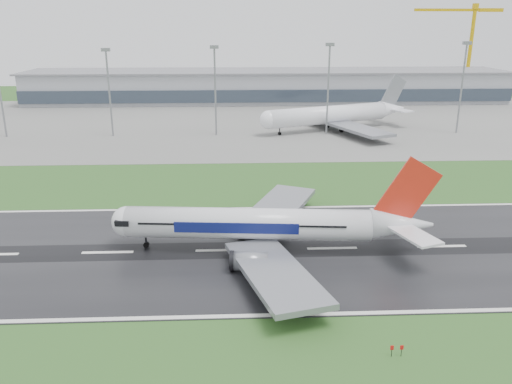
{
  "coord_description": "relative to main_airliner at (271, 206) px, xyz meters",
  "views": [
    {
      "loc": [
        -17.38,
        -83.96,
        38.57
      ],
      "look_at": [
        -13.2,
        12.0,
        7.0
      ],
      "focal_mm": 36.08,
      "sensor_mm": 36.0,
      "label": 1
    }
  ],
  "objects": [
    {
      "name": "ground",
      "position": [
        11.19,
        0.08,
        -8.42
      ],
      "size": [
        520.0,
        520.0,
        0.0
      ],
      "primitive_type": "plane",
      "color": "#244E1C",
      "rests_on": "ground"
    },
    {
      "name": "runway",
      "position": [
        11.19,
        0.08,
        -8.37
      ],
      "size": [
        400.0,
        45.0,
        0.1
      ],
      "primitive_type": "cube",
      "color": "black",
      "rests_on": "ground"
    },
    {
      "name": "apron",
      "position": [
        11.19,
        125.08,
        -8.38
      ],
      "size": [
        400.0,
        130.0,
        0.08
      ],
      "primitive_type": "cube",
      "color": "slate",
      "rests_on": "ground"
    },
    {
      "name": "terminal",
      "position": [
        11.19,
        185.08,
        -0.92
      ],
      "size": [
        240.0,
        36.0,
        15.0
      ],
      "primitive_type": "cube",
      "color": "gray",
      "rests_on": "ground"
    },
    {
      "name": "main_airliner",
      "position": [
        0.0,
        0.0,
        0.0
      ],
      "size": [
        60.89,
        58.45,
        16.64
      ],
      "primitive_type": null,
      "rotation": [
        0.0,
        0.0,
        -0.09
      ],
      "color": "silver",
      "rests_on": "runway"
    },
    {
      "name": "parked_airliner",
      "position": [
        31.45,
        107.45,
        1.11
      ],
      "size": [
        82.27,
        79.82,
        18.9
      ],
      "primitive_type": null,
      "rotation": [
        0.0,
        0.0,
        0.38
      ],
      "color": "white",
      "rests_on": "apron"
    },
    {
      "name": "tower_crane",
      "position": [
        122.76,
        200.08,
        15.7
      ],
      "size": [
        49.28,
        6.04,
        48.24
      ],
      "primitive_type": null,
      "rotation": [
        0.0,
        0.0,
        0.07
      ],
      "color": "#CA9C07",
      "rests_on": "ground"
    },
    {
      "name": "floodmast_0",
      "position": [
        -87.26,
        100.08,
        6.19
      ],
      "size": [
        0.64,
        0.64,
        29.23
      ],
      "primitive_type": "cylinder",
      "color": "gray",
      "rests_on": "ground"
    },
    {
      "name": "floodmast_1",
      "position": [
        -49.66,
        100.08,
        6.28
      ],
      "size": [
        0.64,
        0.64,
        29.41
      ],
      "primitive_type": "cylinder",
      "color": "gray",
      "rests_on": "ground"
    },
    {
      "name": "floodmast_2",
      "position": [
        -12.58,
        100.08,
        6.7
      ],
      "size": [
        0.64,
        0.64,
        30.25
      ],
      "primitive_type": "cylinder",
      "color": "gray",
      "rests_on": "ground"
    },
    {
      "name": "floodmast_3",
      "position": [
        27.55,
        100.08,
        7.08
      ],
      "size": [
        0.64,
        0.64,
        31.0
      ],
      "primitive_type": "cylinder",
      "color": "gray",
      "rests_on": "ground"
    },
    {
      "name": "floodmast_4",
      "position": [
        75.98,
        100.08,
        7.29
      ],
      "size": [
        0.64,
        0.64,
        31.43
      ],
      "primitive_type": "cylinder",
      "color": "gray",
      "rests_on": "ground"
    }
  ]
}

